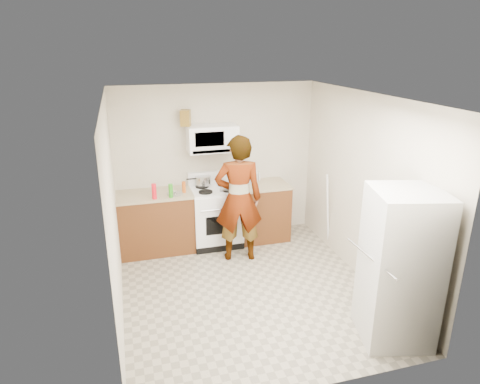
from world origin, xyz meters
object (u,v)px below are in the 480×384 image
object	(u,v)px
gas_range	(216,215)
fridge	(400,267)
saucepan	(203,181)
microwave	(212,138)
kettle	(253,177)
person	(239,199)

from	to	relation	value
gas_range	fridge	distance (m)	3.13
fridge	saucepan	world-z (taller)	fridge
microwave	kettle	bearing A→B (deg)	-1.29
gas_range	kettle	xyz separation A→B (m)	(0.65, 0.11, 0.55)
microwave	kettle	xyz separation A→B (m)	(0.65, -0.01, -0.67)
fridge	kettle	world-z (taller)	fridge
gas_range	kettle	world-z (taller)	gas_range
kettle	person	bearing A→B (deg)	-135.94
person	kettle	size ratio (longest dim) A/B	9.82
gas_range	fridge	world-z (taller)	fridge
person	saucepan	size ratio (longest dim) A/B	7.76
microwave	person	bearing A→B (deg)	-73.02
person	saucepan	world-z (taller)	person
fridge	person	bearing A→B (deg)	131.36
microwave	fridge	xyz separation A→B (m)	(1.36, -2.93, -0.85)
microwave	person	world-z (taller)	microwave
microwave	saucepan	xyz separation A→B (m)	(-0.15, 0.05, -0.68)
kettle	saucepan	distance (m)	0.81
gas_range	person	bearing A→B (deg)	-69.58
microwave	fridge	size ratio (longest dim) A/B	0.45
microwave	fridge	bearing A→B (deg)	-65.01
person	saucepan	xyz separation A→B (m)	(-0.37, 0.76, 0.08)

